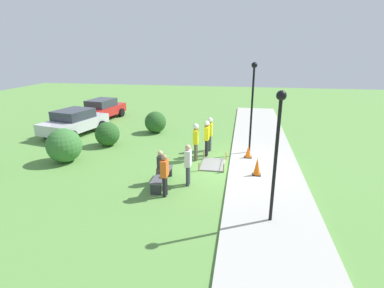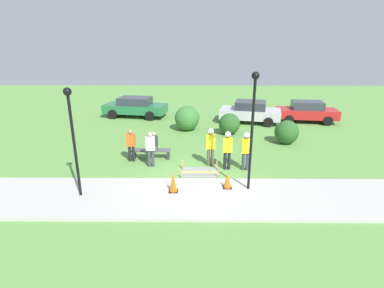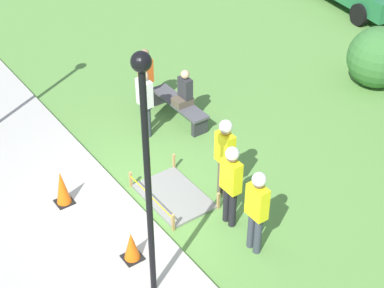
% 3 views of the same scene
% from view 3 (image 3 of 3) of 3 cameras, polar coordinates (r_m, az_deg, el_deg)
% --- Properties ---
extents(ground_plane, '(60.00, 60.00, 0.00)m').
position_cam_3_polar(ground_plane, '(11.83, -5.39, -6.01)').
color(ground_plane, '#5B8E42').
extents(sidewalk, '(28.00, 3.07, 0.10)m').
position_cam_3_polar(sidewalk, '(11.34, -12.14, -8.71)').
color(sidewalk, '#ADAAA3').
rests_on(sidewalk, ground_plane).
extents(wet_concrete_patch, '(1.62, 1.12, 0.39)m').
position_cam_3_polar(wet_concrete_patch, '(11.96, -1.79, -5.06)').
color(wet_concrete_patch, gray).
rests_on(wet_concrete_patch, ground_plane).
extents(traffic_cone_near_patch, '(0.34, 0.34, 0.76)m').
position_cam_3_polar(traffic_cone_near_patch, '(11.74, -12.48, -4.16)').
color(traffic_cone_near_patch, black).
rests_on(traffic_cone_near_patch, sidewalk).
extents(traffic_cone_far_patch, '(0.34, 0.34, 0.60)m').
position_cam_3_polar(traffic_cone_far_patch, '(10.48, -5.88, -9.82)').
color(traffic_cone_far_patch, black).
rests_on(traffic_cone_far_patch, sidewalk).
extents(park_bench, '(1.88, 0.44, 0.46)m').
position_cam_3_polar(park_bench, '(14.17, -1.26, 3.67)').
color(park_bench, '#2D2D33').
rests_on(park_bench, ground_plane).
extents(person_seated_on_bench, '(0.36, 0.44, 0.89)m').
position_cam_3_polar(person_seated_on_bench, '(13.84, -0.76, 5.15)').
color(person_seated_on_bench, brown).
rests_on(person_seated_on_bench, park_bench).
extents(worker_supervisor, '(0.40, 0.26, 1.78)m').
position_cam_3_polar(worker_supervisor, '(10.76, 3.80, -3.45)').
color(worker_supervisor, black).
rests_on(worker_supervisor, ground_plane).
extents(worker_assistant, '(0.40, 0.25, 1.76)m').
position_cam_3_polar(worker_assistant, '(10.27, 6.31, -5.96)').
color(worker_assistant, '#383D47').
rests_on(worker_assistant, ground_plane).
extents(worker_trainee, '(0.40, 0.26, 1.80)m').
position_cam_3_polar(worker_trainee, '(11.41, 3.20, -0.75)').
color(worker_trainee, brown).
rests_on(worker_trainee, ground_plane).
extents(bystander_in_orange_shirt, '(0.40, 0.22, 1.59)m').
position_cam_3_polar(bystander_in_orange_shirt, '(14.38, -4.51, 6.65)').
color(bystander_in_orange_shirt, black).
rests_on(bystander_in_orange_shirt, ground_plane).
extents(bystander_in_gray_shirt, '(0.40, 0.22, 1.66)m').
position_cam_3_polar(bystander_in_gray_shirt, '(13.30, -4.59, 4.28)').
color(bystander_in_gray_shirt, '#383D47').
rests_on(bystander_in_gray_shirt, ground_plane).
extents(lamppost_near, '(0.28, 0.28, 4.41)m').
position_cam_3_polar(lamppost_near, '(8.25, -4.46, -0.87)').
color(lamppost_near, black).
rests_on(lamppost_near, sidewalk).
extents(shrub_rounded_near, '(1.60, 1.60, 1.60)m').
position_cam_3_polar(shrub_rounded_near, '(16.10, 17.60, 8.03)').
color(shrub_rounded_near, '#387033').
rests_on(shrub_rounded_near, ground_plane).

